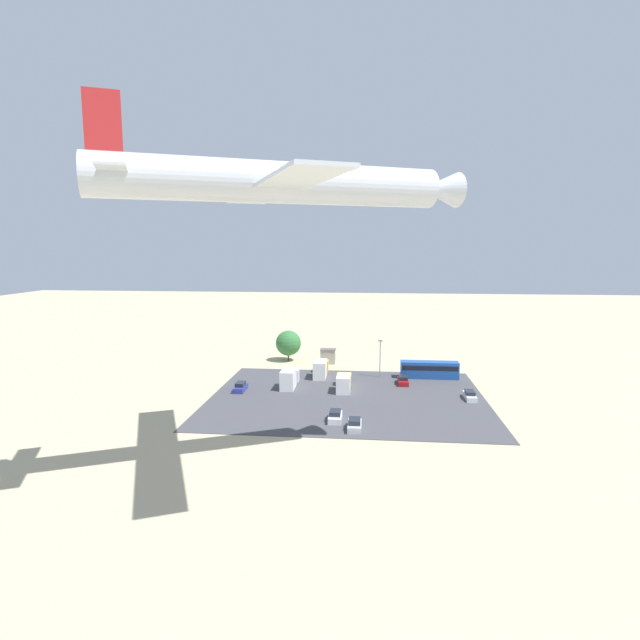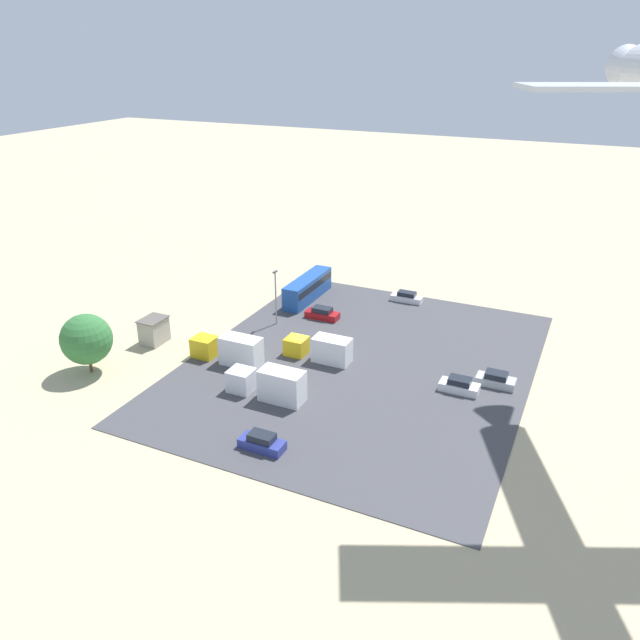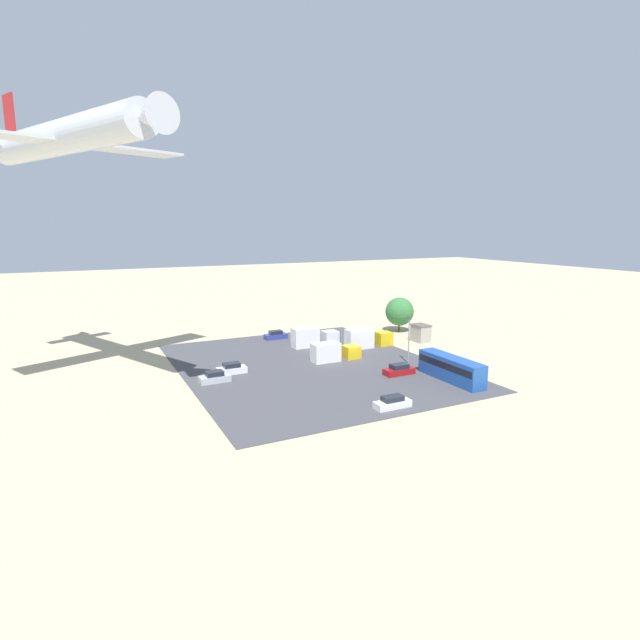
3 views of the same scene
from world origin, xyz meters
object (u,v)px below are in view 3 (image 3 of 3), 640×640
Objects in this scene: parked_car_2 at (215,377)px; parked_truck_2 at (333,352)px; parked_truck_1 at (366,339)px; parked_truck_0 at (312,337)px; airplane at (69,136)px; parked_car_0 at (392,403)px; parked_car_3 at (399,370)px; shed_building at (421,333)px; bus at (451,368)px; parked_car_1 at (232,369)px; parked_car_4 at (276,335)px.

parked_car_2 is 0.52× the size of parked_truck_2.
parked_truck_2 is at bearing -61.40° from parked_truck_1.
parked_truck_0 is 48.96m from airplane.
parked_car_2 reaches higher than parked_car_0.
parked_truck_2 reaches higher than parked_car_3.
parked_car_0 is 0.12× the size of airplane.
parked_car_2 is 20.43m from parked_truck_2.
parked_car_3 is (-15.90, 16.23, -0.92)m from shed_building.
bus is 31.99m from parked_car_1.
parked_car_2 is (-3.04, 3.38, -0.01)m from parked_car_1.
parked_car_2 is (14.16, 30.33, -1.18)m from bus.
parked_car_2 is 27.81m from parked_car_4.
parked_truck_1 is at bearing 87.48° from shed_building.
parked_car_0 is 30.35m from parked_truck_1.
parked_car_1 is 0.98× the size of parked_car_4.
parked_car_3 is at bearing -48.16° from bus.
bus is 7.55m from parked_car_3.
parked_truck_1 is at bearing 104.70° from parked_car_2.
airplane is at bearing -80.43° from parked_truck_0.
parked_truck_0 is at bearing 173.14° from parked_truck_2.
parked_car_2 is 0.11× the size of airplane.
shed_building is 20.88m from parked_truck_0.
parked_car_4 is at bearing 140.55° from parked_car_2.
parked_truck_1 reaches higher than bus.
bus is at bearing 152.31° from shed_building.
parked_car_1 is at bearing -117.92° from parked_car_3.
parked_truck_1 is (-13.66, -12.12, 0.92)m from parked_car_4.
parked_car_2 is at bearing -108.74° from parked_car_3.
airplane is at bearing -110.48° from parked_car_3.
parked_truck_2 reaches higher than parked_car_4.
parked_truck_0 reaches higher than parked_car_1.
shed_building reaches higher than parked_car_0.
parked_car_4 is 0.11× the size of airplane.
parked_car_0 is at bearing 40.46° from parked_car_2.
parked_car_2 is at bearing -47.96° from parked_car_1.
parked_car_0 is at bearing 30.46° from parked_car_1.
parked_car_0 is 32.88m from parked_truck_0.
airplane reaches higher than parked_car_2.
bus is at bearing 1.39° from parked_truck_1.
parked_truck_1 is 55.19m from airplane.
parked_car_1 is at bearing -32.55° from bus.
parked_truck_2 is at bearing 88.52° from parked_car_1.
shed_building is 36.63m from parked_car_0.
parked_truck_1 is (21.97, 0.53, -0.23)m from bus.
shed_building reaches higher than parked_car_3.
parked_car_0 is at bearing -38.57° from parked_car_3.
parked_truck_1 is (4.77, -26.42, 0.93)m from parked_car_1.
airplane is (6.72, 15.68, 32.19)m from parked_car_2.
airplane reaches higher than parked_truck_2.
shed_building is 65.24m from airplane.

